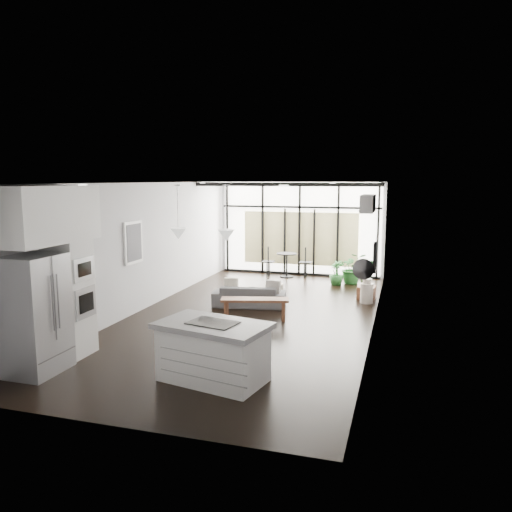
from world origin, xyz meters
The scene contains 28 objects.
floor centered at (0.00, 0.00, 0.00)m, with size 5.00×10.00×0.00m, color black.
ceiling centered at (0.00, 0.00, 2.80)m, with size 5.00×10.00×0.00m, color silver.
wall_left centered at (-2.50, 0.00, 1.40)m, with size 0.02×10.00×2.80m, color silver.
wall_right centered at (2.50, 0.00, 1.40)m, with size 0.02×10.00×2.80m, color silver.
wall_back centered at (0.00, 5.00, 1.40)m, with size 5.00×0.02×2.80m, color silver.
wall_front centered at (0.00, -5.00, 1.40)m, with size 5.00×0.02×2.80m, color silver.
glazing centered at (0.00, 4.88, 1.40)m, with size 5.00×0.20×2.80m, color black.
skylight centered at (0.00, 4.00, 2.77)m, with size 4.70×1.90×0.06m, color silver.
neighbour_building centered at (0.00, 4.95, 1.10)m, with size 3.50×0.02×1.60m, color beige.
island centered at (0.46, -3.41, 0.43)m, with size 1.56×0.93×0.85m, color white.
cooktop centered at (0.46, -3.41, 0.86)m, with size 0.68×0.46×0.01m, color black.
fridge centered at (-2.18, -3.85, 0.89)m, with size 0.69×0.86×1.78m, color #95969A.
appliance_column centered at (-2.18, -3.05, 1.13)m, with size 0.58×0.61×2.26m, color white.
upper_cabinets centered at (-2.12, -3.50, 2.35)m, with size 0.62×1.75×0.86m, color white.
pendant_left centered at (-0.40, -2.65, 2.02)m, with size 0.26×0.26×0.18m, color silver.
pendant_right centered at (0.40, -2.65, 2.02)m, with size 0.26×0.26×0.18m, color silver.
sofa centered at (-0.31, 0.82, 0.32)m, with size 1.65×0.48×0.65m, color #4A4A4C.
console_bench centered at (0.13, -0.22, 0.22)m, with size 1.39×0.35×0.45m, color brown.
pouf centered at (0.04, 1.74, 0.18)m, with size 0.44×0.44×0.36m, color beige.
crate centered at (2.20, 2.29, 0.15)m, with size 0.41×0.41×0.31m, color brown.
plant_tall centered at (1.69, 4.02, 0.34)m, with size 0.79×0.87×0.68m, color #235D25.
plant_med centered at (1.29, 3.70, 0.19)m, with size 0.37×0.67×0.37m, color #235D25.
plant_crate centered at (2.20, 2.29, 0.45)m, with size 0.36×0.66×0.29m, color #235D25.
milk_can centered at (2.24, 1.88, 0.29)m, with size 0.30×0.30×0.58m, color beige.
bistro_set centered at (-0.27, 4.41, 0.40)m, with size 1.68×0.67×0.81m, color black.
tv centered at (2.46, 1.00, 1.30)m, with size 0.05×1.10×0.65m, color black.
ac_unit centered at (2.38, -0.80, 2.45)m, with size 0.22×0.90×0.30m, color silver.
framed_art centered at (-2.47, -0.50, 1.55)m, with size 0.04×0.70×0.90m, color black.
Camera 1 is at (3.00, -9.78, 2.87)m, focal length 35.00 mm.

